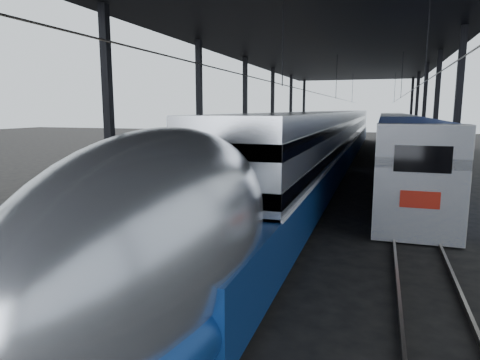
% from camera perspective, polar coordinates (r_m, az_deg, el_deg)
% --- Properties ---
extents(ground, '(160.00, 160.00, 0.00)m').
position_cam_1_polar(ground, '(13.43, -8.06, -10.57)').
color(ground, black).
rests_on(ground, ground).
extents(platform, '(6.00, 80.00, 1.00)m').
position_cam_1_polar(platform, '(32.86, 1.86, 2.28)').
color(platform, '#4C4C4F').
rests_on(platform, ground).
extents(yellow_strip, '(0.30, 80.00, 0.01)m').
position_cam_1_polar(yellow_strip, '(32.13, 6.67, 2.96)').
color(yellow_strip, '#C89512').
rests_on(yellow_strip, platform).
extents(rails, '(6.52, 80.00, 0.16)m').
position_cam_1_polar(rails, '(31.64, 15.90, 0.88)').
color(rails, slate).
rests_on(rails, ground).
extents(canopy, '(18.00, 75.00, 9.47)m').
position_cam_1_polar(canopy, '(31.85, 11.77, 17.41)').
color(canopy, black).
rests_on(canopy, ground).
extents(tgv_train, '(3.08, 65.20, 4.41)m').
position_cam_1_polar(tgv_train, '(34.51, 12.10, 5.02)').
color(tgv_train, silver).
rests_on(tgv_train, ground).
extents(second_train, '(2.97, 56.05, 4.08)m').
position_cam_1_polar(second_train, '(42.44, 20.06, 5.45)').
color(second_train, navy).
rests_on(second_train, ground).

